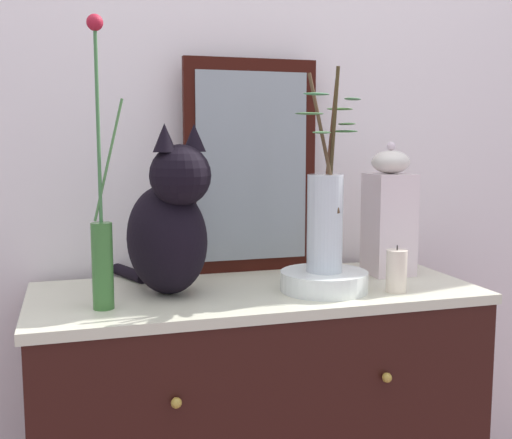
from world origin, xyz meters
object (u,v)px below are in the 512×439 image
object	(u,v)px
mirror_leaning	(251,167)
vase_glass_clear	(325,215)
vase_slim_green	(102,237)
sideboard	(256,435)
bowl_porcelain	(324,281)
candle_pillar	(397,271)
jar_lidded_porcelain	(389,215)
cat_sitting	(169,225)

from	to	relation	value
mirror_leaning	vase_glass_clear	bearing A→B (deg)	-69.31
vase_slim_green	vase_glass_clear	world-z (taller)	vase_slim_green
sideboard	bowl_porcelain	distance (m)	0.46
vase_glass_clear	bowl_porcelain	bearing A→B (deg)	118.46
vase_slim_green	candle_pillar	xyz separation A→B (m)	(0.72, -0.05, -0.11)
mirror_leaning	sideboard	bearing A→B (deg)	-102.75
sideboard	mirror_leaning	world-z (taller)	mirror_leaning
jar_lidded_porcelain	candle_pillar	distance (m)	0.25
sideboard	jar_lidded_porcelain	xyz separation A→B (m)	(0.41, 0.06, 0.58)
cat_sitting	candle_pillar	distance (m)	0.58
bowl_porcelain	candle_pillar	distance (m)	0.18
sideboard	bowl_porcelain	xyz separation A→B (m)	(0.16, -0.08, 0.43)
mirror_leaning	vase_glass_clear	distance (m)	0.33
cat_sitting	vase_glass_clear	distance (m)	0.39
vase_slim_green	candle_pillar	distance (m)	0.73
sideboard	bowl_porcelain	bearing A→B (deg)	-25.30
cat_sitting	vase_glass_clear	world-z (taller)	vase_glass_clear
mirror_leaning	jar_lidded_porcelain	distance (m)	0.42
mirror_leaning	vase_slim_green	distance (m)	0.55
sideboard	bowl_porcelain	size ratio (longest dim) A/B	5.10
mirror_leaning	bowl_porcelain	world-z (taller)	mirror_leaning
cat_sitting	candle_pillar	bearing A→B (deg)	-14.29
mirror_leaning	vase_slim_green	world-z (taller)	vase_slim_green
sideboard	jar_lidded_porcelain	size ratio (longest dim) A/B	3.03
vase_glass_clear	jar_lidded_porcelain	bearing A→B (deg)	28.20
sideboard	mirror_leaning	bearing A→B (deg)	77.25
cat_sitting	bowl_porcelain	bearing A→B (deg)	-11.33
bowl_porcelain	vase_glass_clear	distance (m)	0.17
bowl_porcelain	jar_lidded_porcelain	xyz separation A→B (m)	(0.25, 0.13, 0.15)
mirror_leaning	jar_lidded_porcelain	xyz separation A→B (m)	(0.36, -0.16, -0.13)
candle_pillar	mirror_leaning	bearing A→B (deg)	128.20
bowl_porcelain	vase_glass_clear	size ratio (longest dim) A/B	0.44
bowl_porcelain	candle_pillar	size ratio (longest dim) A/B	1.87
sideboard	candle_pillar	bearing A→B (deg)	-22.95
cat_sitting	vase_glass_clear	bearing A→B (deg)	-11.49
vase_slim_green	bowl_porcelain	bearing A→B (deg)	1.59
candle_pillar	vase_slim_green	bearing A→B (deg)	176.10
sideboard	mirror_leaning	size ratio (longest dim) A/B	1.87
sideboard	cat_sitting	bearing A→B (deg)	179.61
sideboard	vase_slim_green	bearing A→B (deg)	-166.94
mirror_leaning	cat_sitting	bearing A→B (deg)	-141.75
sideboard	vase_glass_clear	xyz separation A→B (m)	(0.16, -0.08, 0.60)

